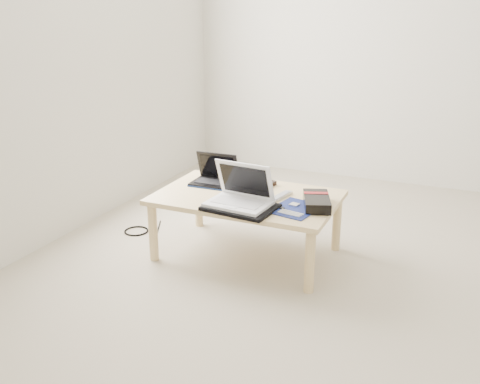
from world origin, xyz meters
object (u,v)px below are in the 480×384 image
at_px(netbook, 215,177).
at_px(white_laptop, 240,195).
at_px(coffee_table, 247,203).
at_px(gpu_box, 317,201).

distance_m(netbook, white_laptop, 0.46).
bearing_deg(coffee_table, white_laptop, -77.57).
distance_m(coffee_table, netbook, 0.32).
bearing_deg(coffee_table, gpu_box, -2.51).
height_order(coffee_table, white_laptop, white_laptop).
height_order(coffee_table, netbook, netbook).
xyz_separation_m(white_laptop, gpu_box, (0.40, 0.18, -0.04)).
distance_m(netbook, gpu_box, 0.74).
xyz_separation_m(coffee_table, white_laptop, (0.04, -0.20, 0.12)).
xyz_separation_m(coffee_table, netbook, (-0.28, 0.13, 0.09)).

